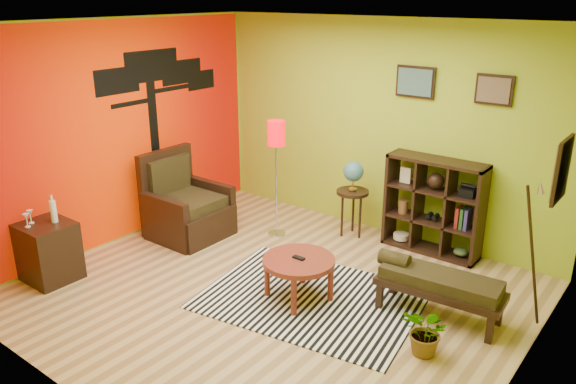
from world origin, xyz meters
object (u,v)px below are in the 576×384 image
Objects in this scene: side_cabinet at (49,251)px; potted_plant at (427,337)px; cube_shelf at (435,206)px; armchair at (185,210)px; coffee_table at (299,264)px; bench at (437,282)px; globe_table at (353,180)px; floor_lamp at (276,144)px.

side_cabinet reaches higher than potted_plant.
armchair is at bearing -151.87° from cube_shelf.
cube_shelf is at bearing 72.08° from coffee_table.
globe_table is at bearing 145.20° from bench.
globe_table is at bearing 56.44° from side_cabinet.
floor_lamp is 3.17m from potted_plant.
potted_plant is (1.49, -0.09, -0.22)m from coffee_table.
cube_shelf is at bearing 115.24° from bench.
cube_shelf is at bearing 113.02° from potted_plant.
cube_shelf reaches higher than globe_table.
globe_table is 2.11m from bench.
potted_plant is at bearing -66.98° from cube_shelf.
potted_plant is (0.86, -2.03, -0.42)m from cube_shelf.
armchair reaches higher than coffee_table.
cube_shelf is at bearing 28.13° from armchair.
cube_shelf is (1.85, 0.79, -0.66)m from floor_lamp.
globe_table is (-0.42, 1.75, 0.38)m from coffee_table.
globe_table is 0.80× the size of bench.
potted_plant is at bearing -71.84° from bench.
armchair is 0.93× the size of cube_shelf.
bench is 2.75× the size of potted_plant.
globe_table is (1.77, 1.32, 0.44)m from armchair.
cube_shelf is (3.11, 3.30, 0.26)m from side_cabinet.
globe_table is 1.08m from cube_shelf.
globe_table is at bearing -169.68° from cube_shelf.
globe_table is 2.73m from potted_plant.
side_cabinet is (-0.29, -1.79, 0.00)m from armchair.
cube_shelf is 2.55× the size of potted_plant.
floor_lamp is at bearing -143.18° from globe_table.
coffee_table is at bearing -155.93° from bench.
coffee_table is 2.05m from cube_shelf.
cube_shelf reaches higher than coffee_table.
bench is (1.28, 0.57, -0.03)m from coffee_table.
armchair is 0.72× the size of floor_lamp.
side_cabinet is 0.77× the size of bench.
armchair is at bearing -177.73° from bench.
armchair reaches higher than side_cabinet.
armchair is at bearing 80.88° from side_cabinet.
globe_table is at bearing 103.61° from coffee_table.
bench is at bearing -13.19° from floor_lamp.
floor_lamp is at bearing 36.49° from armchair.
globe_table is 2.18× the size of potted_plant.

